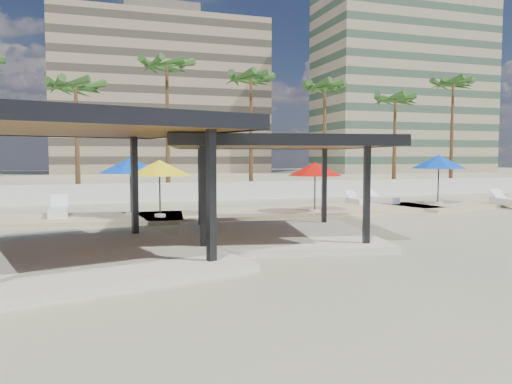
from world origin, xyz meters
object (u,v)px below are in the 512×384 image
pavilion_west (70,177)px  lounger_b (356,200)px  lounger_a (59,211)px  pavilion_central (273,179)px  lounger_d (507,201)px  lounger_c (381,200)px  umbrella_c (315,169)px

pavilion_west → lounger_b: bearing=21.7°
lounger_b → lounger_a: bearing=94.3°
pavilion_central → lounger_d: bearing=30.8°
pavilion_central → lounger_c: 13.64m
lounger_d → lounger_b: bearing=71.4°
lounger_c → lounger_a: bearing=74.4°
umbrella_c → lounger_b: 5.79m
umbrella_c → lounger_a: 12.23m
pavilion_west → lounger_c: bearing=18.5°
lounger_b → lounger_c: bearing=-100.3°
lounger_b → lounger_c: (1.50, -0.25, 0.03)m
umbrella_c → lounger_b: size_ratio=1.66×
lounger_a → lounger_b: lounger_a is taller
pavilion_central → pavilion_west: bearing=-150.7°
pavilion_central → pavilion_west: pavilion_west is taller
pavilion_west → lounger_a: 10.38m
lounger_a → lounger_d: bearing=-95.9°
umbrella_c → lounger_d: umbrella_c is taller
lounger_a → umbrella_c: bearing=-100.9°
pavilion_central → lounger_a: size_ratio=3.35×
lounger_b → lounger_d: bearing=-114.5°
pavilion_central → lounger_b: 12.77m
lounger_b → lounger_c: 1.52m
lounger_d → pavilion_west: bearing=114.9°
pavilion_west → lounger_c: 20.22m
lounger_c → lounger_b: bearing=61.1°
pavilion_west → lounger_d: bearing=4.0°
pavilion_central → umbrella_c: 7.30m
umbrella_c → pavilion_west: bearing=-143.4°
pavilion_west → lounger_d: size_ratio=4.18×
lounger_c → lounger_d: bearing=-136.2°
lounger_d → umbrella_c: bearing=95.4°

